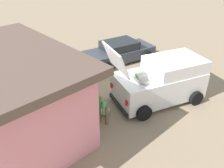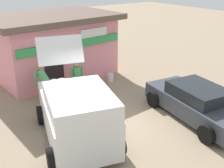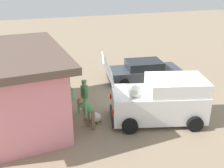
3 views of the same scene
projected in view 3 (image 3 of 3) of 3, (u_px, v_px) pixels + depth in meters
The scene contains 8 objects.
ground_plane at pixel (143, 108), 12.44m from camera, with size 60.00×60.00×0.00m, color gray.
storefront_bar at pixel (12, 87), 10.74m from camera, with size 6.46×4.68×3.13m.
delivery_van at pixel (161, 100), 11.07m from camera, with size 3.04×4.62×2.91m.
parked_sedan at pixel (144, 71), 15.38m from camera, with size 2.54×4.44×1.25m.
vendor_standing at pixel (85, 95), 11.64m from camera, with size 0.57×0.37×1.60m.
customer_bending at pixel (87, 110), 10.35m from camera, with size 0.65×0.73×1.52m.
unloaded_banana_pile at pixel (94, 117), 11.23m from camera, with size 0.78×0.81×0.41m.
paint_bucket at pixel (65, 92), 13.60m from camera, with size 0.28×0.28×0.41m, color silver.
Camera 3 is at (-9.92, 5.06, 5.87)m, focal length 41.69 mm.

